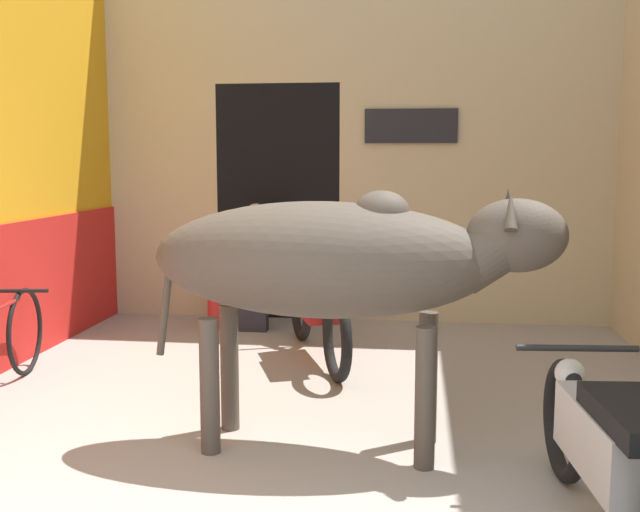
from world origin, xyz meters
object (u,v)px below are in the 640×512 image
motorcycle_near (613,453)px  motorcycle_far (317,306)px  cow (339,262)px  shopkeeper_seated (256,264)px  plastic_stool (218,305)px

motorcycle_near → motorcycle_far: motorcycle_far is taller
cow → motorcycle_far: bearing=101.2°
motorcycle_near → shopkeeper_seated: bearing=121.1°
shopkeeper_seated → plastic_stool: 0.56m
cow → plastic_stool: 3.37m
cow → plastic_stool: (-1.48, 2.91, -0.86)m
motorcycle_near → shopkeeper_seated: 4.53m
plastic_stool → motorcycle_near: bearing=-55.0°
motorcycle_far → cow: bearing=-78.8°
cow → plastic_stool: cow is taller
shopkeeper_seated → cow: bearing=-69.3°
motorcycle_near → motorcycle_far: size_ratio=1.09×
motorcycle_near → plastic_stool: (-2.71, 3.87, -0.21)m
motorcycle_near → shopkeeper_seated: shopkeeper_seated is taller
motorcycle_far → shopkeeper_seated: shopkeeper_seated is taller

